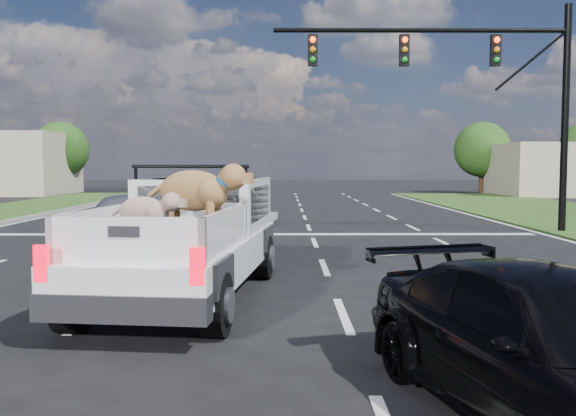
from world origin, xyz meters
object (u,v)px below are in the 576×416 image
(silver_sedan, at_px, (133,226))
(black_coupe, at_px, (555,349))
(pickup_truck, at_px, (191,235))
(traffic_signal, at_px, (488,79))

(silver_sedan, distance_m, black_coupe, 9.89)
(pickup_truck, height_order, black_coupe, pickup_truck)
(pickup_truck, relative_size, black_coupe, 1.36)
(black_coupe, bearing_deg, silver_sedan, 107.48)
(pickup_truck, bearing_deg, traffic_signal, 56.63)
(pickup_truck, relative_size, silver_sedan, 1.25)
(pickup_truck, xyz_separation_m, silver_sedan, (-1.78, 3.44, -0.20))
(traffic_signal, height_order, pickup_truck, traffic_signal)
(pickup_truck, bearing_deg, black_coupe, -46.58)
(silver_sedan, bearing_deg, pickup_truck, -59.72)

